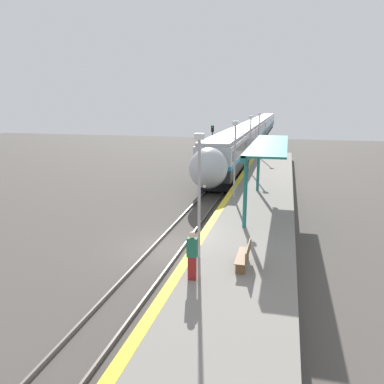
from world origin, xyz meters
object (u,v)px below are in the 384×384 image
(lamppost_far, at_px, (250,140))
(lamppost_farthest, at_px, (259,132))
(railway_signal, at_px, (212,143))
(lamppost_mid, at_px, (235,154))
(lamppost_near, at_px, (199,188))
(train, at_px, (256,130))
(platform_bench, at_px, (245,255))
(person_waiting, at_px, (192,255))

(lamppost_far, distance_m, lamppost_farthest, 10.10)
(railway_signal, height_order, lamppost_farthest, lamppost_farthest)
(railway_signal, distance_m, lamppost_mid, 16.27)
(lamppost_near, bearing_deg, railway_signal, 100.04)
(train, height_order, lamppost_near, lamppost_near)
(train, xyz_separation_m, railway_signal, (-2.38, -27.88, 0.51))
(train, xyz_separation_m, platform_bench, (4.07, -54.01, -0.98))
(train, relative_size, lamppost_near, 17.22)
(person_waiting, bearing_deg, platform_bench, 42.14)
(platform_bench, xyz_separation_m, lamppost_near, (-1.90, 0.44, 2.41))
(lamppost_far, height_order, lamppost_farthest, same)
(lamppost_far, bearing_deg, lamppost_farthest, 90.00)
(person_waiting, bearing_deg, lamppost_farthest, 90.38)
(lamppost_far, bearing_deg, platform_bench, -84.73)
(person_waiting, xyz_separation_m, lamppost_near, (-0.22, 1.97, 1.95))
(railway_signal, xyz_separation_m, lamppost_farthest, (4.55, 4.60, 0.92))
(railway_signal, bearing_deg, lamppost_mid, -73.74)
(lamppost_near, height_order, lamppost_far, same)
(railway_signal, bearing_deg, lamppost_near, -79.96)
(lamppost_near, bearing_deg, lamppost_far, 90.00)
(person_waiting, bearing_deg, railway_signal, 99.77)
(platform_bench, bearing_deg, lamppost_near, 167.00)
(platform_bench, distance_m, lamppost_farthest, 30.88)
(lamppost_mid, distance_m, lamppost_far, 10.10)
(platform_bench, bearing_deg, railway_signal, 103.87)
(train, xyz_separation_m, lamppost_mid, (2.16, -43.48, 1.42))
(platform_bench, relative_size, lamppost_far, 0.35)
(train, distance_m, railway_signal, 27.99)
(lamppost_near, relative_size, lamppost_mid, 1.00)
(railway_signal, relative_size, lamppost_near, 0.93)
(lamppost_near, height_order, lamppost_farthest, same)
(platform_bench, height_order, railway_signal, railway_signal)
(lamppost_near, height_order, lamppost_mid, same)
(train, height_order, lamppost_mid, lamppost_mid)
(person_waiting, bearing_deg, lamppost_near, 96.25)
(train, relative_size, lamppost_mid, 17.22)
(railway_signal, distance_m, lamppost_near, 26.10)
(lamppost_farthest, bearing_deg, lamppost_far, -90.00)
(train, height_order, platform_bench, train)
(person_waiting, relative_size, lamppost_far, 0.36)
(person_waiting, relative_size, railway_signal, 0.38)
(lamppost_far, bearing_deg, train, 93.71)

